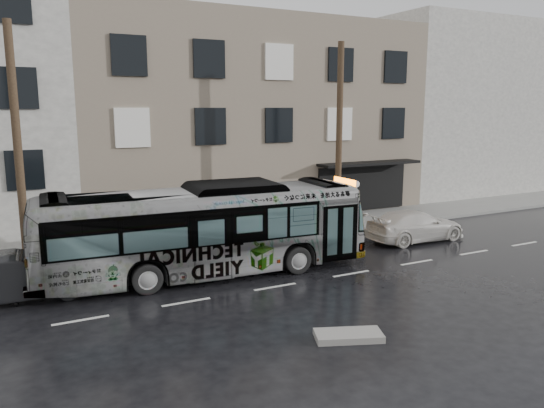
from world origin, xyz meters
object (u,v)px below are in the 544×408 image
Objects in this scene: white_sedan at (415,226)px; utility_pole_rear at (18,148)px; utility_pole_front at (339,138)px; bus at (204,230)px; dark_sedan at (21,277)px; sign_post at (356,204)px.

utility_pole_rear is at bearing 80.41° from white_sedan.
utility_pole_front reaches higher than white_sedan.
bus is 2.60× the size of dark_sedan.
dark_sedan is (-14.32, -3.17, -3.88)m from utility_pole_front.
sign_post is 9.89m from bus.
sign_post is 0.20× the size of bus.
utility_pole_rear is at bearing 63.40° from bus.
white_sedan is at bearing -68.63° from sign_post.
utility_pole_front is 1.84× the size of white_sedan.
utility_pole_front is at bearing 180.00° from sign_post.
utility_pole_front is 3.75× the size of sign_post.
dark_sedan is at bearing 91.43° from white_sedan.
utility_pole_rear is 15.46m from sign_post.
utility_pole_front is 1.00× the size of utility_pole_rear.
dark_sedan is at bearing -168.39° from sign_post.
utility_pole_rear is at bearing -4.32° from dark_sedan.
sign_post is 15.75m from dark_sedan.
white_sedan is 1.05× the size of dark_sedan.
white_sedan is at bearing -52.98° from utility_pole_front.
bus is (-9.28, -3.40, 0.34)m from sign_post.
utility_pole_front reaches higher than bus.
white_sedan is at bearing -88.15° from dark_sedan.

